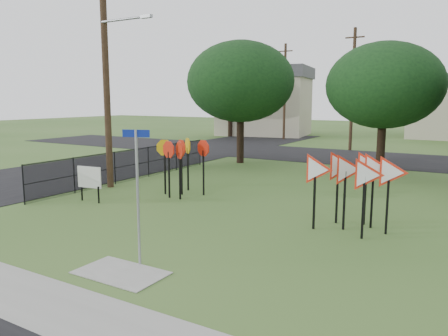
{
  "coord_description": "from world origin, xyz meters",
  "views": [
    {
      "loc": [
        6.71,
        -9.13,
        3.83
      ],
      "look_at": [
        -0.56,
        3.0,
        1.6
      ],
      "focal_mm": 35.0,
      "sensor_mm": 36.0,
      "label": 1
    }
  ],
  "objects_px": {
    "street_name_sign": "(138,189)",
    "stop_sign_cluster": "(181,154)",
    "yield_sign_cluster": "(356,173)",
    "info_board": "(89,178)"
  },
  "relations": [
    {
      "from": "street_name_sign",
      "to": "info_board",
      "type": "height_order",
      "value": "street_name_sign"
    },
    {
      "from": "street_name_sign",
      "to": "yield_sign_cluster",
      "type": "xyz_separation_m",
      "value": [
        3.53,
        5.42,
        -0.1
      ]
    },
    {
      "from": "stop_sign_cluster",
      "to": "yield_sign_cluster",
      "type": "height_order",
      "value": "yield_sign_cluster"
    },
    {
      "from": "street_name_sign",
      "to": "yield_sign_cluster",
      "type": "height_order",
      "value": "street_name_sign"
    },
    {
      "from": "yield_sign_cluster",
      "to": "street_name_sign",
      "type": "bearing_deg",
      "value": -123.11
    },
    {
      "from": "yield_sign_cluster",
      "to": "info_board",
      "type": "relative_size",
      "value": 2.21
    },
    {
      "from": "street_name_sign",
      "to": "stop_sign_cluster",
      "type": "xyz_separation_m",
      "value": [
        -3.66,
        6.59,
        -0.11
      ]
    },
    {
      "from": "stop_sign_cluster",
      "to": "info_board",
      "type": "distance_m",
      "value": 3.62
    },
    {
      "from": "stop_sign_cluster",
      "to": "yield_sign_cluster",
      "type": "distance_m",
      "value": 7.28
    },
    {
      "from": "yield_sign_cluster",
      "to": "info_board",
      "type": "xyz_separation_m",
      "value": [
        -9.45,
        -1.56,
        -0.81
      ]
    }
  ]
}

